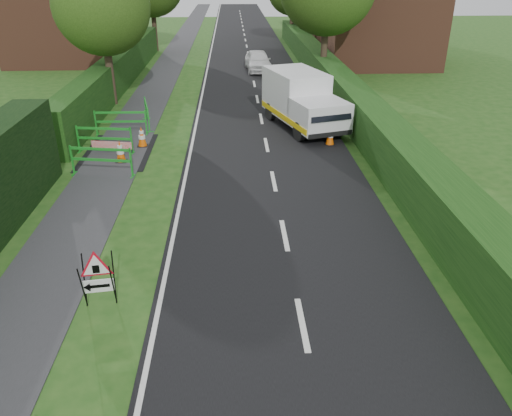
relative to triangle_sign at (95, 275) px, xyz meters
name	(u,v)px	position (x,y,z in m)	size (l,w,h in m)	color
ground	(167,367)	(1.56, -1.80, -0.75)	(120.00, 120.00, 0.00)	#1E4C15
road_surface	(247,48)	(4.06, 33.20, -0.75)	(6.00, 90.00, 0.02)	black
footpath	(178,49)	(-1.44, 33.20, -0.75)	(2.00, 90.00, 0.02)	#2D2D30
hedge_west_far	(122,86)	(-3.44, 20.20, -0.75)	(1.00, 24.00, 1.80)	#14380F
hedge_east	(345,112)	(8.06, 14.20, -0.75)	(1.20, 50.00, 1.50)	#14380F
house_west	(65,17)	(-8.44, 28.20, 2.14)	(7.50, 7.40, 7.88)	brown
house_east_a	(379,18)	(12.56, 26.20, 2.14)	(7.50, 7.40, 7.88)	brown
house_east_b	(348,2)	(13.56, 40.20, 2.14)	(7.50, 7.40, 7.88)	brown
tree_nw	(102,6)	(-3.04, 16.20, 3.73)	(4.40, 4.40, 6.70)	#2D2116
triangle_sign	(95,275)	(0.00, 0.00, 0.00)	(0.83, 0.83, 1.08)	black
works_van	(302,99)	(5.68, 12.00, 0.42)	(3.23, 5.19, 2.22)	silver
traffic_cone_0	(330,135)	(6.48, 9.64, -0.36)	(0.38, 0.38, 0.79)	black
traffic_cone_1	(335,124)	(6.92, 10.98, -0.36)	(0.38, 0.38, 0.79)	black
traffic_cone_2	(307,101)	(6.33, 14.71, -0.36)	(0.38, 0.38, 0.79)	black
traffic_cone_3	(120,151)	(-1.14, 8.18, -0.36)	(0.38, 0.38, 0.79)	black
traffic_cone_4	(142,137)	(-0.65, 9.78, -0.36)	(0.38, 0.38, 0.79)	black
ped_barrier_0	(101,158)	(-1.49, 6.96, -0.12)	(2.09, 0.70, 1.00)	#188620
ped_barrier_1	(104,136)	(-1.87, 9.15, -0.12)	(2.09, 0.63, 1.00)	#188620
ped_barrier_2	(120,120)	(-1.70, 11.26, -0.12)	(2.07, 0.39, 1.00)	#188620
ped_barrier_3	(147,111)	(-0.84, 12.47, -0.12)	(0.77, 2.09, 1.00)	#188620
redwhite_plank	(113,157)	(-1.54, 8.71, -0.75)	(1.50, 0.04, 0.25)	red
hatchback_car	(258,61)	(4.47, 24.04, -0.12)	(1.49, 3.70, 1.26)	white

